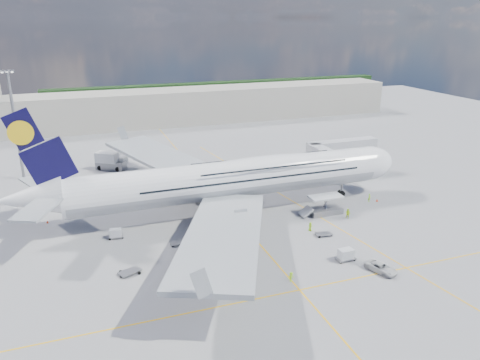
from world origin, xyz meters
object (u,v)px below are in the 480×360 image
object	(u,v)px
cargo_loader	(324,208)
cone_wing_right_outer	(176,293)
dolly_row_b	(130,272)
dolly_back	(116,233)
catering_truck_inner	(160,190)
cone_nose	(377,200)
airliner	(232,179)
light_mast	(16,125)
service_van	(381,268)
cone_wing_left_outer	(154,174)
cone_wing_right_inner	(215,229)
baggage_tug	(234,255)
crew_tug	(291,277)
jet_bridge	(336,151)
dolly_nose_near	(324,234)
dolly_nose_far	(346,254)
crew_nose	(369,198)
crew_van	(310,227)
cone_tail	(47,222)
catering_truck_outer	(111,161)
dolly_row_c	(178,243)
dolly_row_a	(192,277)
crew_loader	(348,214)
crew_wing	(184,255)

from	to	relation	value
cargo_loader	cone_wing_right_outer	bearing A→B (deg)	-151.50
dolly_row_b	dolly_back	bearing A→B (deg)	68.88
catering_truck_inner	cone_nose	world-z (taller)	catering_truck_inner
airliner	cone_nose	bearing A→B (deg)	-9.80
light_mast	service_van	size ratio (longest dim) A/B	5.09
cone_wing_left_outer	cone_wing_right_inner	world-z (taller)	cone_wing_right_inner
baggage_tug	crew_tug	world-z (taller)	baggage_tug
jet_bridge	light_mast	xyz separation A→B (m)	(-69.81, 24.06, 6.35)
dolly_row_b	dolly_nose_near	distance (m)	33.88
dolly_nose_far	cargo_loader	bearing A→B (deg)	69.17
crew_nose	cone_nose	bearing A→B (deg)	-40.92
cone_wing_left_outer	jet_bridge	bearing A→B (deg)	-23.11
baggage_tug	crew_van	world-z (taller)	baggage_tug
cargo_loader	dolly_nose_far	distance (m)	18.74
baggage_tug	crew_nose	distance (m)	37.27
crew_van	cone_tail	xyz separation A→B (m)	(-44.67, 19.71, -0.58)
baggage_tug	cone_wing_left_outer	distance (m)	46.83
dolly_back	crew_van	bearing A→B (deg)	-6.86
crew_van	catering_truck_outer	bearing A→B (deg)	5.16
dolly_row_c	dolly_nose_far	xyz separation A→B (m)	(23.70, -14.28, 0.74)
airliner	dolly_row_a	xyz separation A→B (m)	(-14.16, -23.19, -5.79)
airliner	catering_truck_inner	bearing A→B (deg)	134.64
dolly_nose_far	crew_van	distance (m)	11.58
crew_loader	cone_nose	xyz separation A→B (m)	(10.58, 5.56, -0.73)
catering_truck_inner	cone_nose	distance (m)	45.67
crew_wing	dolly_nose_near	bearing A→B (deg)	-67.62
cone_wing_right_inner	cone_nose	bearing A→B (deg)	3.59
baggage_tug	crew_nose	bearing A→B (deg)	32.67
dolly_row_c	baggage_tug	world-z (taller)	baggage_tug
cargo_loader	crew_loader	bearing A→B (deg)	-50.13
dolly_row_a	cone_wing_right_outer	xyz separation A→B (m)	(-2.73, -2.08, -0.78)
catering_truck_outer	crew_nose	bearing A→B (deg)	-6.46
jet_bridge	crew_nose	size ratio (longest dim) A/B	10.79
cone_wing_left_outer	baggage_tug	bearing A→B (deg)	-84.40
light_mast	cone_wing_right_outer	xyz separation A→B (m)	(23.37, -60.27, -12.91)
jet_bridge	dolly_row_a	world-z (taller)	jet_bridge
cargo_loader	dolly_back	distance (m)	39.63
dolly_nose_near	catering_truck_inner	xyz separation A→B (m)	(-23.61, 27.93, 1.48)
dolly_row_b	cone_wing_left_outer	distance (m)	46.94
catering_truck_inner	jet_bridge	bearing A→B (deg)	-5.85
dolly_nose_far	cone_wing_right_inner	distance (m)	23.76
crew_nose	cone_wing_right_inner	distance (m)	34.48
dolly_nose_near	cone_wing_right_inner	world-z (taller)	cone_wing_right_inner
crew_van	cone_wing_right_inner	xyz separation A→B (m)	(-16.08, 5.76, -0.53)
dolly_row_b	catering_truck_inner	xyz separation A→B (m)	(10.23, 29.56, 1.43)
service_van	airliner	bearing A→B (deg)	94.54
light_mast	crew_wing	world-z (taller)	light_mast
dolly_row_c	dolly_back	world-z (taller)	dolly_back
jet_bridge	dolly_row_b	size ratio (longest dim) A/B	5.06
airliner	service_van	distance (m)	33.20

